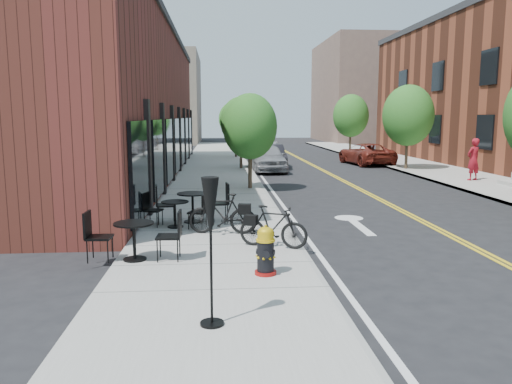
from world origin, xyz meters
name	(u,v)px	position (x,y,z in m)	size (l,w,h in m)	color
ground	(301,248)	(0.00, 0.00, 0.00)	(120.00, 120.00, 0.00)	black
sidewalk_near	(216,186)	(-2.00, 10.00, 0.06)	(4.00, 70.00, 0.12)	#9E9B93
sidewalk_far	(487,183)	(10.00, 10.00, 0.06)	(4.00, 70.00, 0.12)	#9E9B93
building_near	(123,106)	(-6.50, 14.00, 3.50)	(5.00, 28.00, 7.00)	#4D2118
bg_building_left	(164,99)	(-8.00, 48.00, 5.00)	(8.00, 14.00, 10.00)	#726656
bg_building_right	(363,92)	(16.00, 50.00, 6.00)	(10.00, 16.00, 12.00)	brown
tree_near_a	(250,127)	(-0.60, 9.00, 2.60)	(2.20, 2.20, 3.81)	#382B1E
tree_near_b	(241,122)	(-0.60, 17.00, 2.71)	(2.30, 2.30, 3.98)	#382B1E
tree_near_c	(236,123)	(-0.60, 25.00, 2.53)	(2.10, 2.10, 3.67)	#382B1E
tree_near_d	(232,119)	(-0.60, 33.00, 2.79)	(2.40, 2.40, 4.11)	#382B1E
tree_far_b	(408,116)	(8.60, 16.00, 3.06)	(2.80, 2.80, 4.62)	#382B1E
tree_far_c	(351,116)	(8.60, 28.00, 3.06)	(2.80, 2.80, 4.62)	#382B1E
fire_hydrant	(266,251)	(-1.04, -2.24, 0.56)	(0.51, 0.51, 0.93)	maroon
bicycle_left	(222,214)	(-1.81, 1.04, 0.63)	(0.48, 1.70, 1.02)	black
bicycle_right	(273,227)	(-0.69, -0.36, 0.59)	(0.44, 1.57, 0.95)	black
bistro_set_a	(134,236)	(-3.60, -1.12, 0.63)	(1.87, 0.83, 1.01)	black
bistro_set_b	(193,203)	(-2.60, 2.48, 0.65)	(1.99, 0.94, 1.06)	black
bistro_set_c	(175,210)	(-3.03, 1.88, 0.57)	(1.71, 0.90, 0.90)	black
patio_umbrella	(211,220)	(-2.00, -4.44, 1.61)	(0.34, 0.34, 2.08)	black
parked_car_a	(267,158)	(0.80, 16.17, 0.76)	(1.80, 4.49, 1.53)	gray
parked_car_b	(271,156)	(1.26, 18.38, 0.68)	(1.43, 4.11, 1.35)	black
parked_car_c	(263,146)	(1.60, 27.59, 0.75)	(2.10, 5.18, 1.50)	silver
parked_car_far	(366,154)	(7.40, 19.69, 0.67)	(2.22, 4.82, 1.34)	maroon
pedestrian	(473,159)	(9.69, 10.70, 1.08)	(0.70, 0.46, 1.91)	maroon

